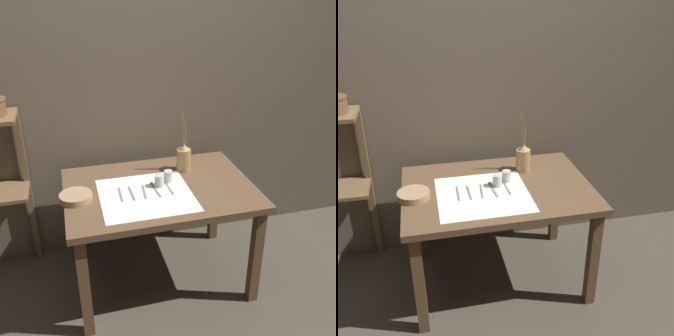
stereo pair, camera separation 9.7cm
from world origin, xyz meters
TOP-DOWN VIEW (x-y plane):
  - ground_plane at (0.00, 0.00)m, footprint 12.00×12.00m
  - stone_wall_back at (0.00, 0.52)m, footprint 7.00×0.06m
  - wooden_table at (0.00, 0.00)m, footprint 1.14×0.81m
  - linen_cloth at (-0.10, -0.08)m, footprint 0.54×0.52m
  - pitcher_with_flowers at (0.21, 0.18)m, footprint 0.09×0.09m
  - wooden_bowl at (-0.50, -0.03)m, footprint 0.19×0.19m
  - glass_tumbler_near at (-0.00, 0.00)m, footprint 0.06×0.06m
  - glass_tumbler_far at (0.07, 0.05)m, footprint 0.06×0.06m
  - knife_center at (-0.24, -0.04)m, footprint 0.02×0.17m
  - fork_inner at (-0.18, -0.04)m, footprint 0.02×0.17m
  - fork_outer at (-0.10, -0.04)m, footprint 0.03×0.17m
  - spoon_outer at (-0.04, 0.00)m, footprint 0.03×0.18m
  - spoon_inner at (0.05, 0.02)m, footprint 0.03×0.18m

SIDE VIEW (x-z plane):
  - ground_plane at x=0.00m, z-range 0.00..0.00m
  - wooden_table at x=0.00m, z-range 0.26..0.96m
  - linen_cloth at x=-0.10m, z-range 0.70..0.71m
  - knife_center at x=-0.24m, z-range 0.71..0.71m
  - fork_inner at x=-0.18m, z-range 0.71..0.71m
  - fork_outer at x=-0.10m, z-range 0.71..0.71m
  - spoon_outer at x=-0.04m, z-range 0.70..0.72m
  - spoon_inner at x=0.05m, z-range 0.70..0.72m
  - wooden_bowl at x=-0.50m, z-range 0.70..0.74m
  - glass_tumbler_far at x=0.07m, z-range 0.71..0.78m
  - glass_tumbler_near at x=0.00m, z-range 0.71..0.78m
  - pitcher_with_flowers at x=0.21m, z-range 0.59..0.99m
  - stone_wall_back at x=0.00m, z-range 0.00..2.40m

